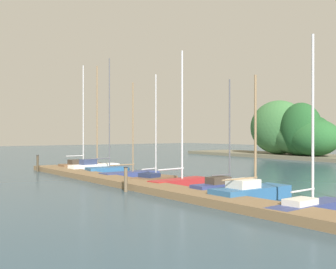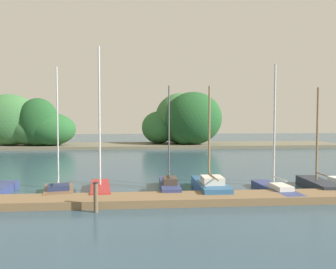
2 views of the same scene
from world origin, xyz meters
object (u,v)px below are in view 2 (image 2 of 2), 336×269
(sailboat_5, at_px, (100,185))
(sailboat_9, at_px, (317,183))
(mooring_piling_1, at_px, (96,197))
(sailboat_7, at_px, (210,185))
(sailboat_4, at_px, (59,190))
(sailboat_6, at_px, (169,185))
(sailboat_8, at_px, (275,187))

(sailboat_5, height_order, sailboat_9, sailboat_5)
(sailboat_5, height_order, mooring_piling_1, sailboat_5)
(sailboat_5, height_order, sailboat_7, sailboat_5)
(sailboat_9, bearing_deg, sailboat_4, 94.58)
(sailboat_4, xyz_separation_m, sailboat_6, (5.69, 0.45, 0.06))
(sailboat_5, bearing_deg, sailboat_4, 94.33)
(sailboat_8, xyz_separation_m, mooring_piling_1, (-8.83, -2.78, 0.32))
(sailboat_7, xyz_separation_m, mooring_piling_1, (-5.49, -3.32, 0.25))
(sailboat_4, xyz_separation_m, sailboat_5, (2.04, 0.41, 0.10))
(sailboat_7, bearing_deg, mooring_piling_1, 120.86)
(sailboat_6, relative_size, mooring_piling_1, 4.49)
(sailboat_7, height_order, sailboat_9, sailboat_7)
(sailboat_8, bearing_deg, sailboat_4, 83.64)
(sailboat_4, bearing_deg, sailboat_7, -102.98)
(sailboat_4, height_order, sailboat_6, sailboat_4)
(sailboat_4, height_order, sailboat_8, sailboat_8)
(sailboat_5, distance_m, mooring_piling_1, 3.77)
(sailboat_9, relative_size, mooring_piling_1, 4.44)
(sailboat_6, relative_size, sailboat_8, 0.84)
(sailboat_5, relative_size, sailboat_9, 1.37)
(sailboat_9, bearing_deg, sailboat_6, 92.17)
(sailboat_4, relative_size, sailboat_8, 0.97)
(sailboat_8, bearing_deg, sailboat_5, 80.44)
(sailboat_8, relative_size, sailboat_9, 1.20)
(sailboat_6, distance_m, sailboat_7, 2.16)
(sailboat_4, bearing_deg, sailboat_8, -105.68)
(sailboat_6, height_order, sailboat_7, sailboat_6)
(sailboat_4, relative_size, sailboat_9, 1.16)
(sailboat_5, xyz_separation_m, mooring_piling_1, (0.27, -3.75, 0.26))
(sailboat_8, bearing_deg, sailboat_6, 76.00)
(sailboat_6, bearing_deg, sailboat_9, -90.18)
(sailboat_5, xyz_separation_m, sailboat_8, (9.10, -0.97, -0.06))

